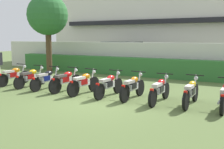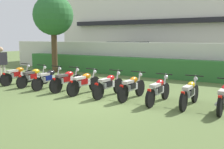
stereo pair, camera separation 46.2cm
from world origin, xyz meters
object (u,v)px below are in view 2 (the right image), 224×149
(motorcycle_in_row_0, at_px, (17,75))
(inspector_person, at_px, (1,61))
(parked_car, at_px, (130,55))
(motorcycle_in_row_4, at_px, (84,83))
(motorcycle_in_row_2, at_px, (49,79))
(motorcycle_in_row_9, at_px, (224,97))
(motorcycle_in_row_3, at_px, (67,80))
(motorcycle_in_row_1, at_px, (34,77))
(tree_near_inspector, at_px, (53,16))
(motorcycle_in_row_7, at_px, (158,90))
(motorcycle_in_row_6, at_px, (132,87))
(motorcycle_in_row_8, at_px, (190,93))
(motorcycle_in_row_5, at_px, (109,85))

(motorcycle_in_row_0, bearing_deg, inspector_person, 96.25)
(parked_car, relative_size, motorcycle_in_row_4, 2.44)
(motorcycle_in_row_0, xyz_separation_m, motorcycle_in_row_4, (4.01, -0.14, 0.00))
(motorcycle_in_row_2, height_order, inspector_person, inspector_person)
(motorcycle_in_row_9, bearing_deg, motorcycle_in_row_3, 92.03)
(motorcycle_in_row_9, bearing_deg, motorcycle_in_row_4, 92.97)
(parked_car, xyz_separation_m, motorcycle_in_row_0, (-1.39, -9.10, -0.49))
(parked_car, height_order, inspector_person, parked_car)
(motorcycle_in_row_1, relative_size, motorcycle_in_row_3, 1.04)
(inspector_person, bearing_deg, motorcycle_in_row_1, 2.52)
(tree_near_inspector, xyz_separation_m, motorcycle_in_row_7, (8.50, -4.24, -3.09))
(motorcycle_in_row_3, bearing_deg, tree_near_inspector, 53.37)
(motorcycle_in_row_6, bearing_deg, tree_near_inspector, 64.14)
(motorcycle_in_row_4, height_order, inspector_person, inspector_person)
(motorcycle_in_row_2, bearing_deg, motorcycle_in_row_6, -88.07)
(tree_near_inspector, bearing_deg, motorcycle_in_row_1, -58.73)
(motorcycle_in_row_8, distance_m, motorcycle_in_row_9, 1.03)
(parked_car, xyz_separation_m, motorcycle_in_row_5, (3.68, -9.15, -0.49))
(motorcycle_in_row_1, xyz_separation_m, motorcycle_in_row_9, (8.04, -0.08, 0.01))
(motorcycle_in_row_1, bearing_deg, motorcycle_in_row_8, -88.99)
(tree_near_inspector, bearing_deg, motorcycle_in_row_3, -42.98)
(motorcycle_in_row_3, bearing_deg, motorcycle_in_row_0, 95.24)
(motorcycle_in_row_3, height_order, motorcycle_in_row_6, motorcycle_in_row_3)
(parked_car, xyz_separation_m, motorcycle_in_row_2, (0.65, -9.14, -0.50))
(tree_near_inspector, height_order, motorcycle_in_row_1, tree_near_inspector)
(motorcycle_in_row_1, bearing_deg, motorcycle_in_row_4, -92.13)
(motorcycle_in_row_5, bearing_deg, motorcycle_in_row_0, 92.91)
(motorcycle_in_row_2, bearing_deg, tree_near_inspector, 41.26)
(tree_near_inspector, relative_size, motorcycle_in_row_6, 2.59)
(motorcycle_in_row_1, xyz_separation_m, motorcycle_in_row_8, (7.01, -0.02, 0.02))
(motorcycle_in_row_0, xyz_separation_m, motorcycle_in_row_9, (9.08, -0.05, 0.00))
(parked_car, xyz_separation_m, motorcycle_in_row_9, (7.69, -9.15, -0.49))
(motorcycle_in_row_0, height_order, motorcycle_in_row_5, motorcycle_in_row_5)
(motorcycle_in_row_2, bearing_deg, motorcycle_in_row_4, -91.45)
(motorcycle_in_row_0, xyz_separation_m, motorcycle_in_row_3, (3.06, -0.06, 0.01))
(tree_near_inspector, distance_m, inspector_person, 4.92)
(motorcycle_in_row_3, relative_size, motorcycle_in_row_9, 1.01)
(motorcycle_in_row_1, distance_m, inspector_person, 2.17)
(motorcycle_in_row_0, bearing_deg, motorcycle_in_row_2, -88.40)
(motorcycle_in_row_6, height_order, motorcycle_in_row_8, motorcycle_in_row_6)
(parked_car, height_order, motorcycle_in_row_8, parked_car)
(parked_car, bearing_deg, motorcycle_in_row_7, -59.24)
(parked_car, relative_size, motorcycle_in_row_3, 2.47)
(inspector_person, bearing_deg, motorcycle_in_row_8, 0.46)
(motorcycle_in_row_3, relative_size, motorcycle_in_row_7, 0.95)
(parked_car, relative_size, motorcycle_in_row_1, 2.37)
(motorcycle_in_row_6, relative_size, inspector_person, 1.07)
(motorcycle_in_row_1, xyz_separation_m, motorcycle_in_row_5, (4.03, -0.08, 0.01))
(motorcycle_in_row_1, relative_size, motorcycle_in_row_8, 1.00)
(motorcycle_in_row_8, bearing_deg, tree_near_inspector, 68.35)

